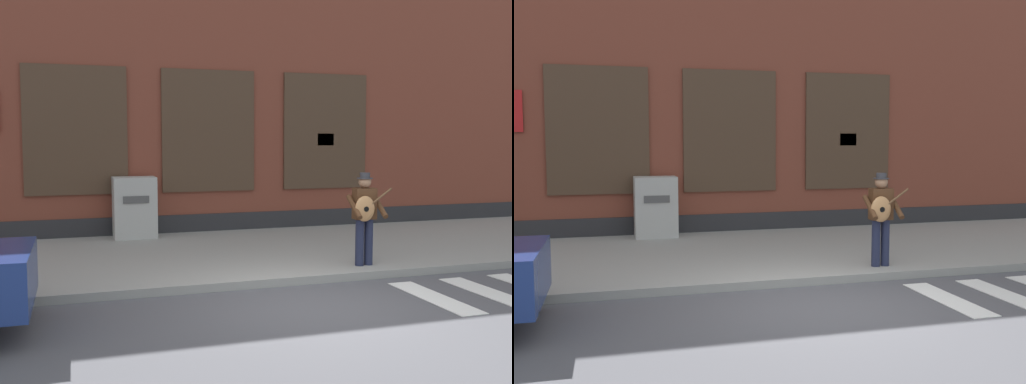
{
  "view_description": "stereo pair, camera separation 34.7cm",
  "coord_description": "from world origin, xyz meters",
  "views": [
    {
      "loc": [
        -3.3,
        -7.47,
        2.33
      ],
      "look_at": [
        -0.39,
        1.54,
        1.49
      ],
      "focal_mm": 42.0,
      "sensor_mm": 36.0,
      "label": 1
    },
    {
      "loc": [
        -2.97,
        -7.57,
        2.33
      ],
      "look_at": [
        -0.39,
        1.54,
        1.49
      ],
      "focal_mm": 42.0,
      "sensor_mm": 36.0,
      "label": 2
    }
  ],
  "objects": [
    {
      "name": "building_backdrop",
      "position": [
        -0.0,
        8.4,
        4.24
      ],
      "size": [
        28.0,
        4.06,
        8.48
      ],
      "color": "brown",
      "rests_on": "ground"
    },
    {
      "name": "busker",
      "position": [
        1.64,
        1.72,
        1.05
      ],
      "size": [
        0.71,
        0.53,
        1.62
      ],
      "color": "#1E233D",
      "rests_on": "sidewalk"
    },
    {
      "name": "sidewalk",
      "position": [
        0.0,
        3.82,
        0.07
      ],
      "size": [
        28.0,
        5.16,
        0.13
      ],
      "color": "gray",
      "rests_on": "ground"
    },
    {
      "name": "ground_plane",
      "position": [
        0.0,
        0.0,
        0.0
      ],
      "size": [
        160.0,
        160.0,
        0.0
      ],
      "primitive_type": "plane",
      "color": "#4C4C51"
    },
    {
      "name": "utility_box",
      "position": [
        -1.81,
        5.95,
        0.81
      ],
      "size": [
        0.93,
        0.67,
        1.36
      ],
      "color": "#ADADA8",
      "rests_on": "sidewalk"
    }
  ]
}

